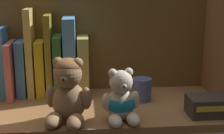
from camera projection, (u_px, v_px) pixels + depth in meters
The scene contains 15 objects.
shelf_board at pixel (98, 109), 85.40cm from camera, with size 65.68×27.92×2.00cm, color olive.
shelf_back_panel at pixel (95, 45), 95.73cm from camera, with size 68.08×1.20×30.62cm, color brown.
book_1 at pixel (2, 62), 91.24cm from camera, with size 3.41×9.86×19.54cm, color #3C87CC.
book_2 at pixel (13, 68), 92.01cm from camera, with size 1.71×14.92×15.62cm, color #C36363.
book_3 at pixel (23, 68), 92.22cm from camera, with size 2.47×9.38×15.71cm, color #4A89C2.
book_4 at pixel (31, 52), 91.32cm from camera, with size 1.86×9.67×24.50cm, color #CBBA60.
book_5 at pixel (41, 67), 92.68cm from camera, with size 2.45×9.82×15.62cm, color gold.
book_6 at pixel (50, 55), 91.97cm from camera, with size 1.74×11.33×22.90cm, color olive.
book_7 at pixel (59, 64), 92.92cm from camera, with size 2.26×13.87×17.19cm, color #286526.
book_8 at pixel (70, 56), 92.56cm from camera, with size 3.29×13.79×22.13cm, color #5293CF.
book_9 at pixel (83, 65), 93.58cm from camera, with size 3.07×11.15×16.67cm, color #AC9D4B.
teddy_bear_larger at pixel (68, 92), 74.10cm from camera, with size 11.50×11.82×15.12cm.
teddy_bear_smaller at pixel (121, 100), 75.21cm from camera, with size 9.24×9.78×12.51cm.
pillar_candle at pixel (142, 89), 88.51cm from camera, with size 5.19×5.19×6.17cm, color #4C5B99.
small_product_box at pixel (208, 106), 78.96cm from camera, with size 9.80×7.12×4.65cm.
Camera 1 is at (-3.42, -79.68, 33.72)cm, focal length 52.16 mm.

